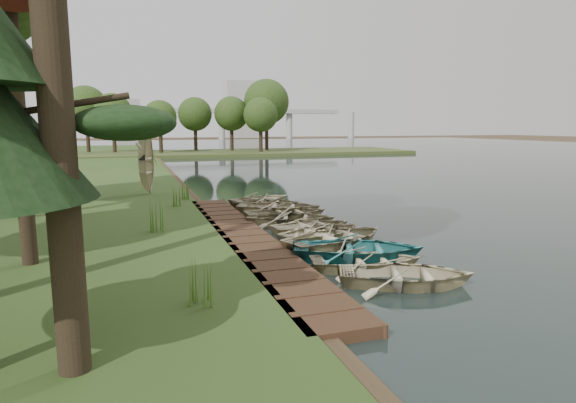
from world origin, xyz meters
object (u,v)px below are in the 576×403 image
object	(u,v)px
rowboat_1	(367,258)
rowboat_2	(358,247)
stored_rowboat	(149,188)
rowboat_0	(406,272)
boardwalk	(246,240)

from	to	relation	value
rowboat_1	rowboat_2	world-z (taller)	rowboat_2
stored_rowboat	rowboat_1	bearing A→B (deg)	-142.83
rowboat_1	stored_rowboat	size ratio (longest dim) A/B	0.92
rowboat_0	stored_rowboat	distance (m)	17.60
boardwalk	rowboat_1	distance (m)	4.70
boardwalk	stored_rowboat	size ratio (longest dim) A/B	4.79
boardwalk	rowboat_0	xyz separation A→B (m)	(2.73, -5.49, 0.24)
rowboat_1	rowboat_0	bearing A→B (deg)	-156.21
rowboat_0	boardwalk	bearing A→B (deg)	48.83
rowboat_0	stored_rowboat	xyz separation A→B (m)	(-5.37, 16.76, 0.25)
boardwalk	rowboat_0	distance (m)	6.14
rowboat_0	rowboat_2	distance (m)	2.42
rowboat_2	stored_rowboat	xyz separation A→B (m)	(-5.28, 14.34, 0.20)
boardwalk	rowboat_2	xyz separation A→B (m)	(2.64, -3.07, 0.30)
stored_rowboat	boardwalk	bearing A→B (deg)	-148.05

